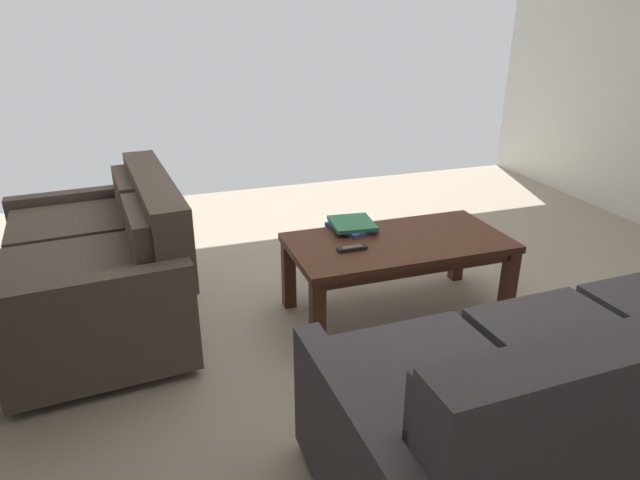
% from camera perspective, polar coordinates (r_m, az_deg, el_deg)
% --- Properties ---
extents(ground_plane, '(5.43, 5.41, 0.01)m').
position_cam_1_polar(ground_plane, '(3.19, 6.23, -8.62)').
color(ground_plane, tan).
extents(sofa_main, '(2.00, 0.92, 0.82)m').
position_cam_1_polar(sofa_main, '(2.33, 26.18, -13.92)').
color(sofa_main, black).
rests_on(sofa_main, ground).
extents(loveseat_near, '(0.99, 1.48, 0.82)m').
position_cam_1_polar(loveseat_near, '(3.24, -21.31, -2.47)').
color(loveseat_near, black).
rests_on(loveseat_near, ground).
extents(coffee_table, '(1.22, 0.62, 0.46)m').
position_cam_1_polar(coffee_table, '(3.14, 7.98, -1.09)').
color(coffee_table, '#4C2819').
rests_on(coffee_table, ground).
extents(book_stack, '(0.27, 0.31, 0.05)m').
position_cam_1_polar(book_stack, '(3.23, 3.28, 1.53)').
color(book_stack, '#385693').
rests_on(book_stack, coffee_table).
extents(tv_remote, '(0.16, 0.05, 0.02)m').
position_cam_1_polar(tv_remote, '(2.95, 3.30, -0.88)').
color(tv_remote, black).
rests_on(tv_remote, coffee_table).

